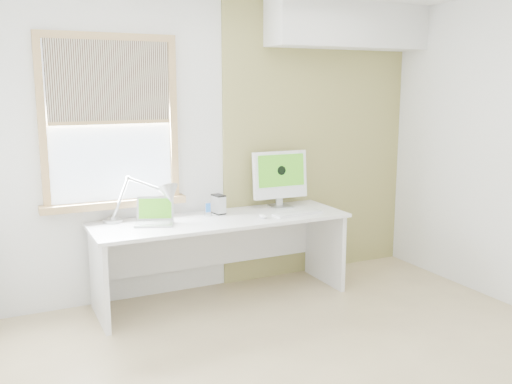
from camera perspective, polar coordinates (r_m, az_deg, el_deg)
room at (r=3.55m, az=7.37°, el=1.93°), size 4.04×3.54×2.64m
accent_wall at (r=5.54m, az=6.25°, el=5.08°), size 2.00×0.02×2.60m
soffit at (r=5.51m, az=9.31°, el=16.42°), size 1.60×0.40×0.42m
window at (r=4.75m, az=-14.59°, el=6.84°), size 1.20×0.14×1.42m
desk at (r=4.90m, az=-3.78°, el=-4.74°), size 2.20×0.70×0.73m
desk_lamp at (r=4.69m, az=-9.88°, el=-0.57°), size 0.64×0.40×0.39m
laptop at (r=4.66m, az=-10.29°, el=-2.55°), size 0.37×0.34×0.21m
phone_dock at (r=4.88m, az=-4.93°, el=-2.03°), size 0.07×0.07×0.13m
external_drive at (r=4.94m, az=-3.84°, el=-1.25°), size 0.10×0.14×0.17m
imac at (r=5.18m, az=2.46°, el=1.65°), size 0.53×0.18×0.52m
keyboard at (r=4.93m, az=4.28°, el=-2.19°), size 0.46×0.16×0.02m
mouse at (r=4.79m, az=0.74°, el=-2.47°), size 0.07×0.11×0.03m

